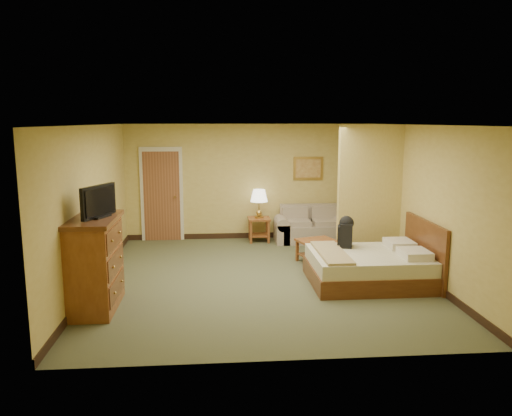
{
  "coord_description": "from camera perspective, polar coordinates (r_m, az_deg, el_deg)",
  "views": [
    {
      "loc": [
        -0.75,
        -8.19,
        2.67
      ],
      "look_at": [
        -0.03,
        0.6,
        1.12
      ],
      "focal_mm": 35.0,
      "sensor_mm": 36.0,
      "label": 1
    }
  ],
  "objects": [
    {
      "name": "table_lamp",
      "position": [
        11.01,
        0.35,
        1.34
      ],
      "size": [
        0.38,
        0.38,
        0.64
      ],
      "color": "#B08C40",
      "rests_on": "side_table"
    },
    {
      "name": "ceiling",
      "position": [
        8.23,
        0.55,
        9.48
      ],
      "size": [
        6.0,
        6.0,
        0.0
      ],
      "primitive_type": "plane",
      "rotation": [
        3.14,
        0.0,
        0.0
      ],
      "color": "white",
      "rests_on": "back_wall"
    },
    {
      "name": "dresser",
      "position": [
        7.47,
        -17.95,
        -6.03
      ],
      "size": [
        0.66,
        1.25,
        1.33
      ],
      "color": "brown",
      "rests_on": "floor"
    },
    {
      "name": "bed",
      "position": [
        8.55,
        13.12,
        -6.5
      ],
      "size": [
        1.94,
        1.62,
        1.05
      ],
      "color": "#4F2712",
      "rests_on": "floor"
    },
    {
      "name": "back_wall",
      "position": [
        11.3,
        -0.85,
        3.0
      ],
      "size": [
        5.5,
        0.02,
        2.6
      ],
      "primitive_type": "cube",
      "color": "tan",
      "rests_on": "floor"
    },
    {
      "name": "coffee_table",
      "position": [
        9.51,
        7.13,
        -4.44
      ],
      "size": [
        0.86,
        0.86,
        0.44
      ],
      "rotation": [
        0.0,
        0.0,
        0.32
      ],
      "color": "brown",
      "rests_on": "floor"
    },
    {
      "name": "floor",
      "position": [
        8.65,
        0.52,
        -8.01
      ],
      "size": [
        6.0,
        6.0,
        0.0
      ],
      "primitive_type": "plane",
      "color": "#4C5033",
      "rests_on": "ground"
    },
    {
      "name": "wall_picture",
      "position": [
        11.42,
        5.98,
        4.53
      ],
      "size": [
        0.68,
        0.04,
        0.53
      ],
      "color": "#B78E3F",
      "rests_on": "back_wall"
    },
    {
      "name": "right_wall",
      "position": [
        9.01,
        18.22,
        0.72
      ],
      "size": [
        0.02,
        6.0,
        2.6
      ],
      "primitive_type": "cube",
      "color": "tan",
      "rests_on": "floor"
    },
    {
      "name": "door",
      "position": [
        11.34,
        -10.71,
        1.48
      ],
      "size": [
        0.94,
        0.16,
        2.1
      ],
      "color": "beige",
      "rests_on": "floor"
    },
    {
      "name": "baseboard",
      "position": [
        11.51,
        -0.83,
        -3.15
      ],
      "size": [
        5.5,
        0.02,
        0.12
      ],
      "primitive_type": "cube",
      "color": "black",
      "rests_on": "floor"
    },
    {
      "name": "loveseat",
      "position": [
        11.23,
        6.24,
        -2.48
      ],
      "size": [
        1.59,
        0.74,
        0.81
      ],
      "color": "gray",
      "rests_on": "floor"
    },
    {
      "name": "partition",
      "position": [
        9.67,
        12.83,
        1.57
      ],
      "size": [
        1.2,
        0.15,
        2.6
      ],
      "primitive_type": "cube",
      "color": "tan",
      "rests_on": "floor"
    },
    {
      "name": "tv",
      "position": [
        7.26,
        -17.55,
        0.62
      ],
      "size": [
        0.34,
        0.71,
        0.46
      ],
      "rotation": [
        0.0,
        0.0,
        -0.39
      ],
      "color": "black",
      "rests_on": "dresser"
    },
    {
      "name": "backpack",
      "position": [
        8.74,
        10.28,
        -2.56
      ],
      "size": [
        0.28,
        0.36,
        0.54
      ],
      "rotation": [
        0.0,
        0.0,
        -0.27
      ],
      "color": "black",
      "rests_on": "bed"
    },
    {
      "name": "side_table",
      "position": [
        11.13,
        0.34,
        -2.05
      ],
      "size": [
        0.49,
        0.49,
        0.54
      ],
      "color": "brown",
      "rests_on": "floor"
    },
    {
      "name": "left_wall",
      "position": [
        8.55,
        -18.16,
        0.24
      ],
      "size": [
        0.02,
        6.0,
        2.6
      ],
      "primitive_type": "cube",
      "color": "tan",
      "rests_on": "floor"
    }
  ]
}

